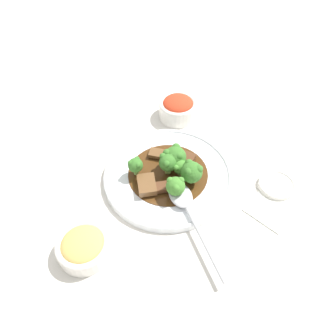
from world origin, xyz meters
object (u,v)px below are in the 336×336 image
Objects in this scene: broccoli_floret_0 at (192,172)px; sauce_dish at (277,185)px; serving_spoon at (184,202)px; main_plate at (168,175)px; broccoli_floret_4 at (176,186)px; broccoli_floret_1 at (167,163)px; beef_strip_0 at (182,156)px; broccoli_floret_2 at (135,165)px; side_bowl_appetizer at (83,247)px; broccoli_floret_5 at (174,156)px; side_bowl_kimchi at (178,108)px; beef_strip_3 at (163,155)px; beef_strip_1 at (163,187)px; broccoli_floret_3 at (180,166)px; beef_strip_2 at (147,185)px.

broccoli_floret_0 reaches higher than sauce_dish.
serving_spoon is at bearing -35.61° from sauce_dish.
broccoli_floret_4 is (0.04, 0.05, 0.04)m from main_plate.
broccoli_floret_1 is at bearing -46.12° from main_plate.
main_plate is 4.80× the size of beef_strip_0.
broccoli_floret_2 is (0.10, -0.05, 0.02)m from beef_strip_0.
main_plate is 2.86× the size of side_bowl_appetizer.
beef_strip_0 is 1.17× the size of broccoli_floret_1.
broccoli_floret_4 is (0.04, 0.05, -0.00)m from broccoli_floret_1.
main_plate is 0.04m from broccoli_floret_1.
main_plate is 5.41× the size of broccoli_floret_5.
side_bowl_kimchi is at bearing -139.66° from serving_spoon.
side_bowl_kimchi reaches higher than beef_strip_3.
side_bowl_appetizer is (0.24, -0.00, -0.03)m from broccoli_floret_1.
broccoli_floret_1 is 0.10m from serving_spoon.
serving_spoon is (0.05, 0.08, 0.02)m from main_plate.
serving_spoon reaches higher than sauce_dish.
broccoli_floret_0 is 0.12m from broccoli_floret_2.
sauce_dish is (-0.12, 0.15, -0.04)m from broccoli_floret_0.
beef_strip_3 is at bearing -128.00° from main_plate.
main_plate is 5.63× the size of broccoli_floret_1.
broccoli_floret_5 reaches higher than main_plate.
beef_strip_0 is at bearing -69.85° from sauce_dish.
broccoli_floret_2 is (0.05, -0.05, -0.00)m from broccoli_floret_1.
broccoli_floret_0 is 0.24m from side_bowl_kimchi.
broccoli_floret_5 is at bearing 35.22° from side_bowl_kimchi.
broccoli_floret_2 reaches higher than beef_strip_1.
broccoli_floret_1 reaches higher than broccoli_floret_3.
sauce_dish is at bearing 131.89° from beef_strip_2.
beef_strip_0 is 0.17m from side_bowl_kimchi.
sauce_dish is (-0.18, 0.13, -0.02)m from serving_spoon.
side_bowl_kimchi is at bearing -140.83° from broccoli_floret_3.
sauce_dish is at bearing 128.32° from broccoli_floret_0.
broccoli_floret_3 is 0.26m from side_bowl_appetizer.
broccoli_floret_4 is at bearing 56.26° from broccoli_floret_1.
broccoli_floret_0 is 0.05m from broccoli_floret_4.
beef_strip_0 is at bearing 179.24° from broccoli_floret_5.
beef_strip_3 is 0.05m from broccoli_floret_5.
beef_strip_0 is at bearing -149.80° from broccoli_floret_4.
broccoli_floret_2 reaches higher than side_bowl_kimchi.
side_bowl_kimchi is at bearing -144.78° from broccoli_floret_5.
broccoli_floret_1 reaches higher than beef_strip_2.
broccoli_floret_5 reaches higher than side_bowl_kimchi.
serving_spoon is (0.10, 0.08, -0.00)m from beef_strip_0.
side_bowl_appetizer is (0.27, -0.00, -0.03)m from broccoli_floret_5.
broccoli_floret_2 is 0.09m from broccoli_floret_5.
side_bowl_kimchi reaches higher than serving_spoon.
beef_strip_0 is 0.23m from sauce_dish.
broccoli_floret_3 is 0.06m from broccoli_floret_4.
broccoli_floret_2 reaches higher than side_bowl_appetizer.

